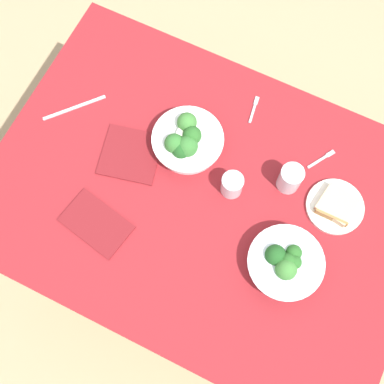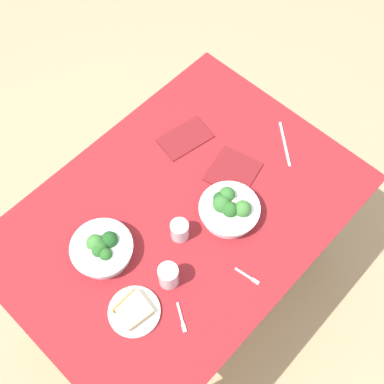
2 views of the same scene
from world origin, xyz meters
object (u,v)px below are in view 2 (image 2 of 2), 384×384
(table_knife_left, at_px, (285,144))
(napkin_folded_upper, at_px, (185,138))
(broccoli_bowl_far, at_px, (229,208))
(bread_side_plate, at_px, (134,311))
(fork_by_far_bowl, at_px, (182,319))
(water_glass_side, at_px, (168,276))
(fork_by_near_bowl, at_px, (248,277))
(napkin_folded_lower, at_px, (233,172))
(broccoli_bowl_near, at_px, (102,249))
(water_glass_center, at_px, (180,230))

(table_knife_left, distance_m, napkin_folded_upper, 0.39)
(broccoli_bowl_far, relative_size, bread_side_plate, 1.27)
(table_knife_left, bearing_deg, fork_by_far_bowl, 144.54)
(water_glass_side, height_order, fork_by_far_bowl, water_glass_side)
(fork_by_far_bowl, bearing_deg, napkin_folded_upper, 164.15)
(napkin_folded_upper, bearing_deg, fork_by_near_bowl, 64.19)
(water_glass_side, bearing_deg, fork_by_near_bowl, 135.86)
(table_knife_left, bearing_deg, napkin_folded_lower, 116.34)
(napkin_folded_upper, xyz_separation_m, napkin_folded_lower, (-0.01, 0.24, 0.00))
(water_glass_side, distance_m, table_knife_left, 0.71)
(table_knife_left, relative_size, napkin_folded_lower, 1.18)
(napkin_folded_upper, bearing_deg, broccoli_bowl_near, 13.12)
(table_knife_left, bearing_deg, bread_side_plate, 134.75)
(table_knife_left, bearing_deg, water_glass_side, 136.17)
(broccoli_bowl_far, xyz_separation_m, napkin_folded_lower, (-0.14, -0.10, -0.04))
(broccoli_bowl_far, xyz_separation_m, napkin_folded_upper, (-0.13, -0.34, -0.04))
(broccoli_bowl_near, xyz_separation_m, fork_by_far_bowl, (-0.02, 0.36, -0.04))
(bread_side_plate, bearing_deg, water_glass_center, -164.75)
(broccoli_bowl_far, bearing_deg, napkin_folded_upper, -110.99)
(water_glass_center, relative_size, water_glass_side, 0.84)
(water_glass_center, height_order, napkin_folded_lower, water_glass_center)
(bread_side_plate, bearing_deg, broccoli_bowl_near, -107.28)
(fork_by_far_bowl, bearing_deg, water_glass_side, -176.78)
(bread_side_plate, relative_size, napkin_folded_lower, 0.98)
(water_glass_center, bearing_deg, fork_by_near_bowl, 99.59)
(bread_side_plate, distance_m, fork_by_far_bowl, 0.16)
(bread_side_plate, distance_m, napkin_folded_upper, 0.71)
(fork_by_near_bowl, bearing_deg, napkin_folded_upper, 145.52)
(water_glass_center, height_order, fork_by_near_bowl, water_glass_center)
(broccoli_bowl_near, relative_size, bread_side_plate, 1.26)
(broccoli_bowl_far, bearing_deg, water_glass_center, -20.42)
(broccoli_bowl_near, height_order, bread_side_plate, broccoli_bowl_near)
(broccoli_bowl_near, distance_m, fork_by_near_bowl, 0.51)
(water_glass_center, bearing_deg, bread_side_plate, 15.25)
(water_glass_center, xyz_separation_m, napkin_folded_lower, (-0.33, -0.03, -0.04))
(broccoli_bowl_far, relative_size, fork_by_far_bowl, 2.42)
(broccoli_bowl_near, xyz_separation_m, water_glass_side, (-0.08, 0.24, 0.01))
(napkin_folded_upper, bearing_deg, water_glass_center, 41.02)
(fork_by_near_bowl, bearing_deg, bread_side_plate, -127.99)
(water_glass_center, height_order, fork_by_far_bowl, water_glass_center)
(fork_by_far_bowl, relative_size, fork_by_near_bowl, 0.95)
(fork_by_far_bowl, distance_m, napkin_folded_upper, 0.72)
(fork_by_near_bowl, bearing_deg, broccoli_bowl_near, -155.43)
(fork_by_far_bowl, distance_m, fork_by_near_bowl, 0.27)
(broccoli_bowl_near, bearing_deg, napkin_folded_lower, 168.62)
(broccoli_bowl_far, distance_m, water_glass_center, 0.20)
(broccoli_bowl_far, relative_size, water_glass_center, 2.75)
(fork_by_near_bowl, bearing_deg, napkin_folded_lower, 129.47)
(bread_side_plate, relative_size, water_glass_center, 2.16)
(broccoli_bowl_near, relative_size, table_knife_left, 1.04)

